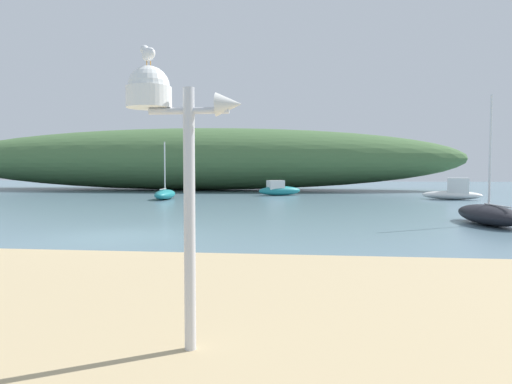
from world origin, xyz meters
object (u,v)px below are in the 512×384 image
Objects in this scene: seagull_on_radar at (148,53)px; motorboat_mid_channel at (279,190)px; sailboat_far_left at (165,194)px; sailboat_by_sandbar at (489,214)px; mast_structure at (165,120)px; motorboat_far_right at (454,192)px.

seagull_on_radar reaches higher than motorboat_mid_channel.
seagull_on_radar is 26.91m from sailboat_far_left.
seagull_on_radar is at bearing -88.85° from motorboat_mid_channel.
sailboat_far_left is 20.22m from sailboat_by_sandbar.
sailboat_far_left is at bearing 143.09° from sailboat_by_sandbar.
seagull_on_radar is 0.06× the size of sailboat_by_sandbar.
sailboat_far_left is (-8.06, 25.57, -2.27)m from mast_structure.
sailboat_far_left reaches higher than motorboat_far_right.
seagull_on_radar is 30.81m from motorboat_mid_channel.
motorboat_far_right is at bearing 67.86° from seagull_on_radar.
sailboat_by_sandbar is 1.22× the size of motorboat_far_right.
motorboat_mid_channel is (-0.80, 30.69, -2.16)m from mast_structure.
motorboat_mid_channel is (7.27, 5.12, 0.11)m from sailboat_far_left.
motorboat_far_right reaches higher than motorboat_mid_channel.
motorboat_mid_channel is at bearing 164.78° from motorboat_far_right.
mast_structure is at bearing -121.12° from sailboat_by_sandbar.
seagull_on_radar reaches higher than mast_structure.
sailboat_by_sandbar reaches higher than seagull_on_radar.
sailboat_by_sandbar is at bearing -101.63° from motorboat_far_right.
mast_structure is 15.84m from sailboat_by_sandbar.
sailboat_by_sandbar is (8.90, -17.26, -0.07)m from motorboat_mid_channel.
mast_structure is 0.78× the size of sailboat_far_left.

